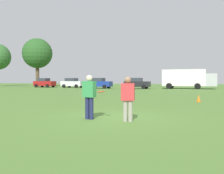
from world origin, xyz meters
TOP-DOWN VIEW (x-y plane):
  - ground_plane at (0.00, 0.00)m, footprint 171.81×171.81m
  - player_thrower at (-0.68, -0.62)m, footprint 0.50×0.33m
  - player_defender at (0.84, -0.69)m, footprint 0.50×0.34m
  - frisbee at (-0.21, -0.61)m, footprint 0.28×0.27m
  - traffic_cone at (3.29, 8.76)m, footprint 0.32×0.32m
  - parked_car_near_left at (-25.42, 34.26)m, footprint 4.27×2.35m
  - parked_car_mid_left at (-19.07, 33.85)m, footprint 4.27×2.35m
  - parked_car_center at (-12.85, 31.86)m, footprint 4.27×2.35m
  - parked_car_mid_right at (-6.24, 32.08)m, footprint 4.27×2.35m
  - box_truck at (1.79, 34.35)m, footprint 8.59×3.23m
  - tree_west_maple at (-29.53, 37.93)m, footprint 6.42×6.42m

SIDE VIEW (x-z plane):
  - ground_plane at x=0.00m, z-range 0.00..0.00m
  - traffic_cone at x=3.29m, z-range -0.01..0.47m
  - player_defender at x=0.84m, z-range 0.10..1.69m
  - parked_car_near_left at x=-25.42m, z-range 0.01..1.83m
  - parked_car_mid_left at x=-19.07m, z-range 0.01..1.83m
  - parked_car_center at x=-12.85m, z-range 0.01..1.83m
  - parked_car_mid_right at x=-6.24m, z-range 0.01..1.83m
  - player_thrower at x=-0.68m, z-range 0.11..1.77m
  - frisbee at x=-0.21m, z-range 0.99..1.09m
  - box_truck at x=1.79m, z-range 0.16..3.34m
  - tree_west_maple at x=-29.53m, z-range 1.96..12.40m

